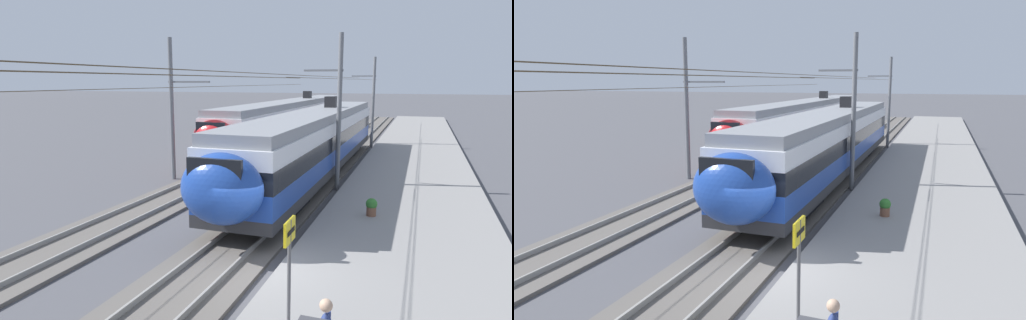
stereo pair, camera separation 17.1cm
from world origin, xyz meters
The scene contains 11 objects.
ground_plane centered at (0.00, 0.00, 0.00)m, with size 400.00×400.00×0.00m, color #4C4C51.
platform_slab centered at (0.00, -3.94, 0.18)m, with size 120.00×6.52×0.35m, color gray.
track_near centered at (0.00, 1.36, 0.07)m, with size 120.00×3.00×0.28m.
track_far centered at (0.00, 6.68, 0.07)m, with size 120.00×3.00×0.28m.
train_near_platform centered at (13.46, 1.36, 2.23)m, with size 26.96×2.96×4.27m.
train_far_track centered at (27.65, 6.68, 2.23)m, with size 33.92×2.91×4.27m.
catenary_mast_mid centered at (11.26, -0.21, 4.10)m, with size 39.77×1.99×7.86m.
catenary_mast_east centered at (27.45, -0.21, 3.93)m, with size 39.77×1.99×7.49m.
catenary_mast_far_side centered at (10.67, 8.75, 4.08)m, with size 39.77×2.52×7.88m.
platform_sign centered at (-2.84, -1.82, 2.07)m, with size 0.70×0.08×2.34m.
potted_plant_platform_edge centered at (5.98, -2.61, 0.74)m, with size 0.44×0.44×0.70m.
Camera 2 is at (-11.48, -4.44, 5.52)m, focal length 31.82 mm.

